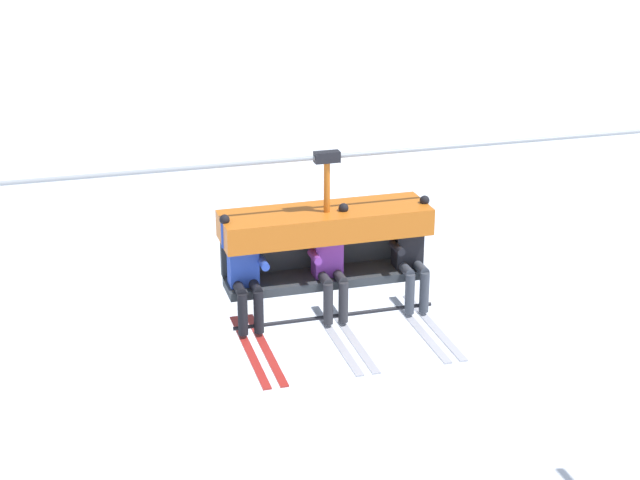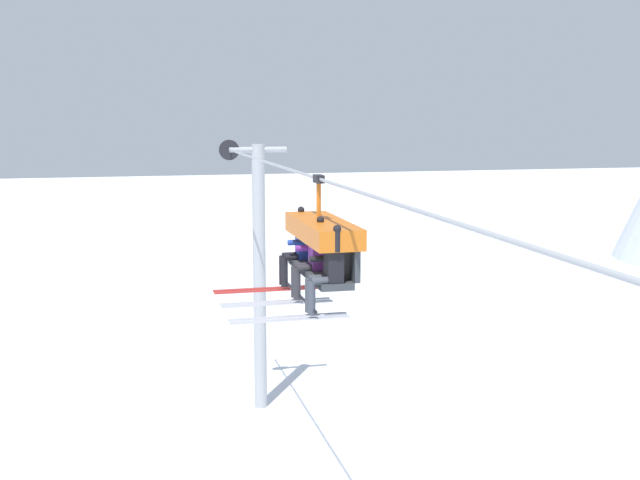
{
  "view_description": "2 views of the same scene",
  "coord_description": "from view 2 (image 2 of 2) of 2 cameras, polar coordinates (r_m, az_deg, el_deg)",
  "views": [
    {
      "loc": [
        -1.08,
        -10.58,
        10.44
      ],
      "look_at": [
        1.71,
        -0.87,
        6.51
      ],
      "focal_mm": 55.0,
      "sensor_mm": 36.0,
      "label": 1
    },
    {
      "loc": [
        13.49,
        -3.65,
        8.38
      ],
      "look_at": [
        2.03,
        -0.83,
        6.54
      ],
      "focal_mm": 45.0,
      "sensor_mm": 36.0,
      "label": 2
    }
  ],
  "objects": [
    {
      "name": "lift_tower_near",
      "position": [
        22.75,
        -4.38,
        -2.2
      ],
      "size": [
        0.36,
        1.88,
        7.71
      ],
      "color": "#9EA3A8",
      "rests_on": "ground_plane"
    },
    {
      "name": "lift_cable",
      "position": [
        12.76,
        -0.87,
        4.62
      ],
      "size": [
        21.26,
        0.05,
        0.05
      ],
      "color": "#9EA3A8"
    },
    {
      "name": "chairlift_chair",
      "position": [
        12.18,
        0.25,
        0.01
      ],
      "size": [
        2.35,
        0.74,
        1.84
      ],
      "color": "#33383D"
    },
    {
      "name": "skier_blue",
      "position": [
        13.11,
        -1.69,
        -0.54
      ],
      "size": [
        0.48,
        1.7,
        1.34
      ],
      "color": "#2847B7"
    },
    {
      "name": "skier_purple",
      "position": [
        12.17,
        -0.73,
        -1.26
      ],
      "size": [
        0.48,
        1.7,
        1.34
      ],
      "color": "purple"
    },
    {
      "name": "skier_black",
      "position": [
        11.25,
        0.38,
        -2.1
      ],
      "size": [
        0.48,
        1.7,
        1.34
      ],
      "color": "black"
    }
  ]
}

